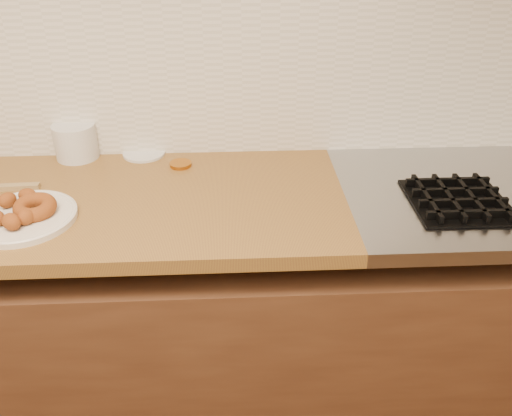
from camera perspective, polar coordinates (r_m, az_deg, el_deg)
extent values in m
cube|color=tan|center=(1.67, -9.83, 20.22)|extent=(4.00, 0.02, 2.70)
cube|color=brown|center=(1.83, -8.14, -12.91)|extent=(3.60, 0.60, 0.77)
cube|color=silver|center=(1.69, -9.42, 15.16)|extent=(3.60, 0.02, 0.60)
cube|color=black|center=(1.57, 20.50, 0.60)|extent=(0.26, 0.26, 0.01)
cube|color=black|center=(1.53, 17.50, 1.02)|extent=(0.01, 0.24, 0.02)
cube|color=black|center=(1.49, 21.81, -0.61)|extent=(0.24, 0.01, 0.02)
cube|color=black|center=(1.55, 19.58, 1.06)|extent=(0.01, 0.24, 0.02)
cube|color=black|center=(1.54, 20.99, 0.54)|extent=(0.24, 0.01, 0.02)
cube|color=black|center=(1.58, 21.60, 1.10)|extent=(0.01, 0.24, 0.02)
cube|color=black|center=(1.59, 20.22, 1.61)|extent=(0.24, 0.01, 0.02)
cube|color=black|center=(1.60, 23.56, 1.14)|extent=(0.01, 0.24, 0.02)
cube|color=black|center=(1.64, 19.49, 2.62)|extent=(0.24, 0.01, 0.02)
cylinder|color=beige|center=(1.52, -23.32, -0.92)|extent=(0.27, 0.27, 0.02)
torus|color=brown|center=(1.50, -22.28, 0.10)|extent=(0.13, 0.14, 0.05)
ellipsoid|color=brown|center=(1.56, -24.72, 0.76)|extent=(0.06, 0.06, 0.04)
ellipsoid|color=brown|center=(1.45, -24.36, -1.32)|extent=(0.07, 0.07, 0.04)
ellipsoid|color=brown|center=(1.57, -22.94, 1.29)|extent=(0.05, 0.04, 0.03)
ellipsoid|color=brown|center=(1.46, -23.05, -0.91)|extent=(0.06, 0.06, 0.04)
cylinder|color=silver|center=(1.80, -18.46, 6.69)|extent=(0.17, 0.17, 0.11)
cylinder|color=silver|center=(1.79, -11.70, 5.65)|extent=(0.14, 0.14, 0.01)
cylinder|color=#AE691D|center=(1.69, -7.94, 4.58)|extent=(0.09, 0.09, 0.01)
cube|color=olive|center=(1.69, -24.84, 1.99)|extent=(0.19, 0.03, 0.01)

